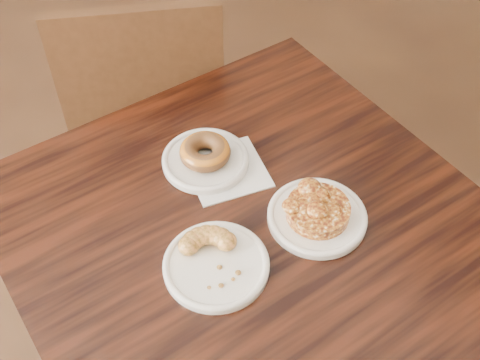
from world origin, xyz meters
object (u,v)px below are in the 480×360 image
glazed_donut (205,152)px  cruller_fragment (216,258)px  apple_fritter (318,208)px  chair_far (150,114)px  cafe_table (248,325)px

glazed_donut → cruller_fragment: (-0.09, -0.22, -0.00)m
glazed_donut → apple_fritter: glazed_donut is taller
apple_fritter → cruller_fragment: apple_fritter is taller
chair_far → apple_fritter: (0.06, -0.72, 0.33)m
cafe_table → chair_far: 0.68m
apple_fritter → cruller_fragment: size_ratio=1.26×
cafe_table → apple_fritter: 0.42m
cafe_table → apple_fritter: size_ratio=5.38×
cafe_table → glazed_donut: (-0.01, 0.17, 0.41)m
cafe_table → glazed_donut: size_ratio=8.24×
cafe_table → glazed_donut: glazed_donut is taller
cafe_table → cruller_fragment: bearing=-156.3°
glazed_donut → apple_fritter: size_ratio=0.65×
glazed_donut → cruller_fragment: size_ratio=0.82×
chair_far → glazed_donut: size_ratio=9.16×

